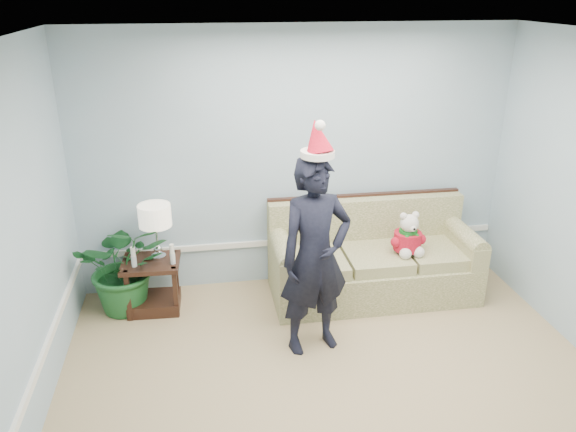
# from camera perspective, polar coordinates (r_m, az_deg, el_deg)

# --- Properties ---
(room_shell) EXTENTS (4.54, 5.04, 2.74)m
(room_shell) POSITION_cam_1_polar(r_m,az_deg,el_deg) (3.54, 8.16, -5.91)
(room_shell) COLOR tan
(room_shell) RESTS_ON ground
(wainscot_trim) EXTENTS (4.49, 4.99, 0.06)m
(wainscot_trim) POSITION_cam_1_polar(r_m,az_deg,el_deg) (4.86, -10.30, -9.85)
(wainscot_trim) COLOR white
(wainscot_trim) RESTS_ON room_shell
(sofa) EXTENTS (2.09, 0.91, 0.98)m
(sofa) POSITION_cam_1_polar(r_m,az_deg,el_deg) (5.94, 8.46, -4.61)
(sofa) COLOR #5D6932
(sofa) RESTS_ON room_shell
(side_table) EXTENTS (0.57, 0.49, 0.53)m
(side_table) POSITION_cam_1_polar(r_m,az_deg,el_deg) (5.79, -13.50, -7.35)
(side_table) COLOR #371E14
(side_table) RESTS_ON room_shell
(table_lamp) EXTENTS (0.31, 0.31, 0.56)m
(table_lamp) POSITION_cam_1_polar(r_m,az_deg,el_deg) (5.51, -13.37, -0.19)
(table_lamp) COLOR silver
(table_lamp) RESTS_ON side_table
(candle_pair) EXTENTS (0.41, 0.05, 0.20)m
(candle_pair) POSITION_cam_1_polar(r_m,az_deg,el_deg) (5.51, -13.55, -3.99)
(candle_pair) COLOR silver
(candle_pair) RESTS_ON side_table
(houseplant) EXTENTS (0.88, 0.77, 0.96)m
(houseplant) POSITION_cam_1_polar(r_m,az_deg,el_deg) (5.73, -16.24, -4.85)
(houseplant) COLOR #195626
(houseplant) RESTS_ON room_shell
(man) EXTENTS (0.73, 0.56, 1.77)m
(man) POSITION_cam_1_polar(r_m,az_deg,el_deg) (4.77, 2.79, -4.17)
(man) COLOR black
(man) RESTS_ON room_shell
(santa_hat) EXTENTS (0.36, 0.39, 0.32)m
(santa_hat) POSITION_cam_1_polar(r_m,az_deg,el_deg) (4.43, 3.00, 7.74)
(santa_hat) COLOR silver
(santa_hat) RESTS_ON man
(teddy_bear) EXTENTS (0.30, 0.33, 0.45)m
(teddy_bear) POSITION_cam_1_polar(r_m,az_deg,el_deg) (5.74, 12.09, -2.25)
(teddy_bear) COLOR silver
(teddy_bear) RESTS_ON sofa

